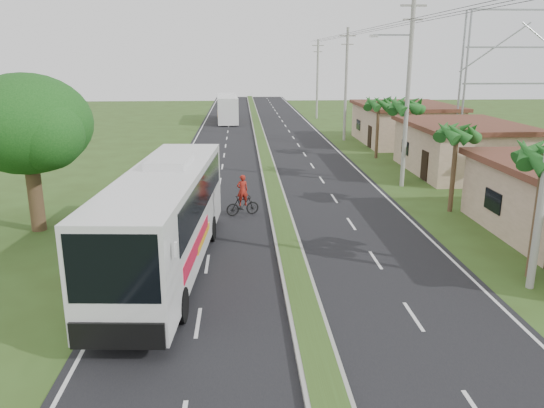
{
  "coord_description": "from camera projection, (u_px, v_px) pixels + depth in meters",
  "views": [
    {
      "loc": [
        -2.05,
        -15.39,
        8.19
      ],
      "look_at": [
        -0.68,
        7.6,
        1.8
      ],
      "focal_mm": 35.0,
      "sensor_mm": 36.0,
      "label": 1
    }
  ],
  "objects": [
    {
      "name": "ground",
      "position": [
        307.0,
        320.0,
        17.11
      ],
      "size": [
        180.0,
        180.0,
        0.0
      ],
      "primitive_type": "plane",
      "color": "#32481A",
      "rests_on": "ground"
    },
    {
      "name": "palm_verge_d",
      "position": [
        379.0,
        103.0,
        43.36
      ],
      "size": [
        2.4,
        2.4,
        5.25
      ],
      "color": "#473321",
      "rests_on": "ground"
    },
    {
      "name": "palm_verge_b",
      "position": [
        457.0,
        132.0,
        28.02
      ],
      "size": [
        2.4,
        2.4,
        5.05
      ],
      "color": "#473321",
      "rests_on": "ground"
    },
    {
      "name": "lane_edge_left",
      "position": [
        173.0,
        182.0,
        35.96
      ],
      "size": [
        0.12,
        160.0,
        0.01
      ],
      "primitive_type": "cube",
      "color": "silver",
      "rests_on": "ground"
    },
    {
      "name": "utility_pole_c",
      "position": [
        346.0,
        83.0,
        52.63
      ],
      "size": [
        1.6,
        0.28,
        11.0
      ],
      "color": "gray",
      "rests_on": "ground"
    },
    {
      "name": "coach_bus_far",
      "position": [
        227.0,
        107.0,
        69.54
      ],
      "size": [
        3.02,
        11.67,
        3.37
      ],
      "rotation": [
        0.0,
        0.0,
        0.04
      ],
      "color": "white",
      "rests_on": "ground"
    },
    {
      "name": "motorcyclist",
      "position": [
        243.0,
        201.0,
        28.22
      ],
      "size": [
        1.88,
        1.02,
        2.23
      ],
      "rotation": [
        0.0,
        0.0,
        0.3
      ],
      "color": "black",
      "rests_on": "ground"
    },
    {
      "name": "shade_tree",
      "position": [
        25.0,
        127.0,
        24.71
      ],
      "size": [
        6.3,
        6.0,
        7.54
      ],
      "color": "#473321",
      "rests_on": "ground"
    },
    {
      "name": "billboard_lattice",
      "position": [
        520.0,
        74.0,
        45.4
      ],
      "size": [
        10.18,
        1.18,
        12.07
      ],
      "color": "gray",
      "rests_on": "ground"
    },
    {
      "name": "lane_edge_right",
      "position": [
        368.0,
        180.0,
        36.73
      ],
      "size": [
        0.12,
        160.0,
        0.01
      ],
      "primitive_type": "cube",
      "color": "silver",
      "rests_on": "ground"
    },
    {
      "name": "shop_mid",
      "position": [
        461.0,
        147.0,
        38.57
      ],
      "size": [
        7.6,
        10.6,
        3.67
      ],
      "color": "tan",
      "rests_on": "ground"
    },
    {
      "name": "shop_far",
      "position": [
        404.0,
        123.0,
        52.02
      ],
      "size": [
        8.6,
        11.6,
        3.82
      ],
      "color": "tan",
      "rests_on": "ground"
    },
    {
      "name": "utility_pole_b",
      "position": [
        408.0,
        89.0,
        33.23
      ],
      "size": [
        3.2,
        0.28,
        12.0
      ],
      "color": "gray",
      "rests_on": "ground"
    },
    {
      "name": "coach_bus_main",
      "position": [
        166.0,
        213.0,
        20.52
      ],
      "size": [
        3.73,
        13.53,
        4.32
      ],
      "rotation": [
        0.0,
        0.0,
        -0.07
      ],
      "color": "silver",
      "rests_on": "ground"
    },
    {
      "name": "palm_verge_c",
      "position": [
        407.0,
        106.0,
        34.52
      ],
      "size": [
        2.4,
        2.4,
        5.85
      ],
      "color": "#473321",
      "rests_on": "ground"
    },
    {
      "name": "median_strip",
      "position": [
        271.0,
        179.0,
        36.32
      ],
      "size": [
        1.2,
        160.0,
        0.18
      ],
      "color": "gray",
      "rests_on": "ground"
    },
    {
      "name": "utility_pole_d",
      "position": [
        317.0,
        78.0,
        71.93
      ],
      "size": [
        1.6,
        0.28,
        10.5
      ],
      "color": "gray",
      "rests_on": "ground"
    },
    {
      "name": "road_asphalt",
      "position": [
        271.0,
        181.0,
        36.34
      ],
      "size": [
        14.0,
        160.0,
        0.02
      ],
      "primitive_type": "cube",
      "color": "black",
      "rests_on": "ground"
    }
  ]
}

